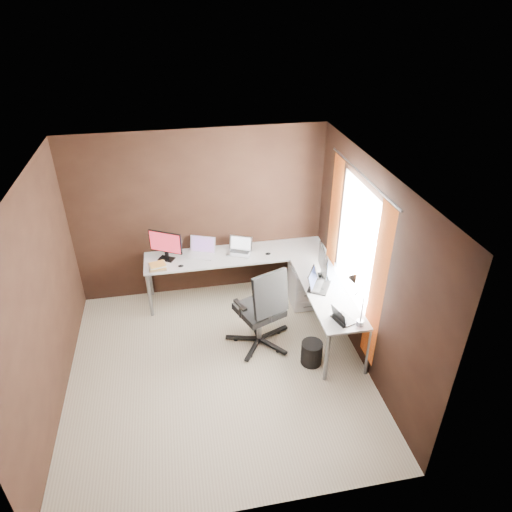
{
  "coord_description": "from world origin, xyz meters",
  "views": [
    {
      "loc": [
        -0.32,
        -4.14,
        4.12
      ],
      "look_at": [
        0.65,
        0.95,
        1.0
      ],
      "focal_mm": 32.0,
      "sensor_mm": 36.0,
      "label": 1
    }
  ],
  "objects_px": {
    "monitor_left": "(165,244)",
    "laptop_white": "(202,251)",
    "drawer_pedestal": "(305,285)",
    "wastebasket": "(312,353)",
    "laptop_silver": "(240,249)",
    "laptop_black_small": "(341,318)",
    "desk_lamp": "(356,294)",
    "monitor_right": "(323,262)",
    "book_stack": "(158,266)",
    "office_chair": "(261,322)",
    "laptop_black_big": "(317,283)"
  },
  "relations": [
    {
      "from": "monitor_left",
      "to": "laptop_white",
      "type": "height_order",
      "value": "monitor_left"
    },
    {
      "from": "laptop_black_big",
      "to": "book_stack",
      "type": "distance_m",
      "value": 2.18
    },
    {
      "from": "laptop_white",
      "to": "desk_lamp",
      "type": "bearing_deg",
      "value": -27.92
    },
    {
      "from": "wastebasket",
      "to": "monitor_right",
      "type": "bearing_deg",
      "value": 66.58
    },
    {
      "from": "drawer_pedestal",
      "to": "office_chair",
      "type": "height_order",
      "value": "office_chair"
    },
    {
      "from": "drawer_pedestal",
      "to": "monitor_left",
      "type": "bearing_deg",
      "value": 168.28
    },
    {
      "from": "drawer_pedestal",
      "to": "monitor_right",
      "type": "distance_m",
      "value": 0.82
    },
    {
      "from": "book_stack",
      "to": "monitor_left",
      "type": "bearing_deg",
      "value": 60.99
    },
    {
      "from": "monitor_right",
      "to": "drawer_pedestal",
      "type": "bearing_deg",
      "value": 17.08
    },
    {
      "from": "drawer_pedestal",
      "to": "laptop_white",
      "type": "bearing_deg",
      "value": 163.01
    },
    {
      "from": "monitor_left",
      "to": "laptop_black_big",
      "type": "bearing_deg",
      "value": -0.27
    },
    {
      "from": "laptop_black_small",
      "to": "laptop_white",
      "type": "bearing_deg",
      "value": 22.03
    },
    {
      "from": "laptop_white",
      "to": "desk_lamp",
      "type": "height_order",
      "value": "desk_lamp"
    },
    {
      "from": "laptop_black_big",
      "to": "wastebasket",
      "type": "xyz_separation_m",
      "value": [
        -0.21,
        -0.59,
        -0.63
      ]
    },
    {
      "from": "laptop_silver",
      "to": "desk_lamp",
      "type": "xyz_separation_m",
      "value": [
        1.03,
        -1.83,
        0.35
      ]
    },
    {
      "from": "desk_lamp",
      "to": "wastebasket",
      "type": "relative_size",
      "value": 2.07
    },
    {
      "from": "monitor_right",
      "to": "laptop_black_small",
      "type": "bearing_deg",
      "value": -175.58
    },
    {
      "from": "laptop_black_small",
      "to": "office_chair",
      "type": "bearing_deg",
      "value": 37.61
    },
    {
      "from": "laptop_white",
      "to": "wastebasket",
      "type": "xyz_separation_m",
      "value": [
        1.18,
        -1.7,
        -0.63
      ]
    },
    {
      "from": "laptop_white",
      "to": "laptop_black_small",
      "type": "relative_size",
      "value": 1.47
    },
    {
      "from": "laptop_white",
      "to": "desk_lamp",
      "type": "relative_size",
      "value": 0.7
    },
    {
      "from": "monitor_right",
      "to": "book_stack",
      "type": "distance_m",
      "value": 2.26
    },
    {
      "from": "monitor_left",
      "to": "monitor_right",
      "type": "relative_size",
      "value": 0.87
    },
    {
      "from": "drawer_pedestal",
      "to": "wastebasket",
      "type": "bearing_deg",
      "value": -102.17
    },
    {
      "from": "laptop_black_small",
      "to": "wastebasket",
      "type": "xyz_separation_m",
      "value": [
        -0.28,
        0.13,
        -0.62
      ]
    },
    {
      "from": "laptop_silver",
      "to": "laptop_black_small",
      "type": "xyz_separation_m",
      "value": [
        0.91,
        -1.78,
        -0.01
      ]
    },
    {
      "from": "drawer_pedestal",
      "to": "laptop_white",
      "type": "relative_size",
      "value": 1.35
    },
    {
      "from": "monitor_right",
      "to": "laptop_silver",
      "type": "xyz_separation_m",
      "value": [
        -0.97,
        0.86,
        -0.19
      ]
    },
    {
      "from": "laptop_white",
      "to": "office_chair",
      "type": "relative_size",
      "value": 0.37
    },
    {
      "from": "book_stack",
      "to": "office_chair",
      "type": "relative_size",
      "value": 0.21
    },
    {
      "from": "monitor_left",
      "to": "office_chair",
      "type": "relative_size",
      "value": 0.37
    },
    {
      "from": "drawer_pedestal",
      "to": "book_stack",
      "type": "relative_size",
      "value": 2.36
    },
    {
      "from": "monitor_left",
      "to": "laptop_white",
      "type": "bearing_deg",
      "value": 33.64
    },
    {
      "from": "laptop_black_big",
      "to": "monitor_left",
      "type": "bearing_deg",
      "value": 90.53
    },
    {
      "from": "laptop_silver",
      "to": "wastebasket",
      "type": "distance_m",
      "value": 1.87
    },
    {
      "from": "laptop_white",
      "to": "laptop_silver",
      "type": "height_order",
      "value": "laptop_white"
    },
    {
      "from": "laptop_black_big",
      "to": "book_stack",
      "type": "bearing_deg",
      "value": 97.66
    },
    {
      "from": "laptop_black_small",
      "to": "desk_lamp",
      "type": "relative_size",
      "value": 0.47
    },
    {
      "from": "laptop_black_big",
      "to": "office_chair",
      "type": "xyz_separation_m",
      "value": [
        -0.76,
        -0.12,
        -0.43
      ]
    },
    {
      "from": "monitor_right",
      "to": "office_chair",
      "type": "relative_size",
      "value": 0.42
    },
    {
      "from": "drawer_pedestal",
      "to": "laptop_white",
      "type": "height_order",
      "value": "laptop_white"
    },
    {
      "from": "laptop_silver",
      "to": "wastebasket",
      "type": "xyz_separation_m",
      "value": [
        0.63,
        -1.65,
        -0.63
      ]
    },
    {
      "from": "laptop_white",
      "to": "laptop_silver",
      "type": "distance_m",
      "value": 0.55
    },
    {
      "from": "laptop_silver",
      "to": "wastebasket",
      "type": "relative_size",
      "value": 1.33
    },
    {
      "from": "laptop_black_big",
      "to": "book_stack",
      "type": "relative_size",
      "value": 1.68
    },
    {
      "from": "laptop_white",
      "to": "office_chair",
      "type": "distance_m",
      "value": 1.45
    },
    {
      "from": "office_chair",
      "to": "laptop_black_small",
      "type": "bearing_deg",
      "value": -57.54
    },
    {
      "from": "monitor_left",
      "to": "monitor_right",
      "type": "distance_m",
      "value": 2.2
    },
    {
      "from": "monitor_right",
      "to": "laptop_silver",
      "type": "distance_m",
      "value": 1.31
    },
    {
      "from": "monitor_right",
      "to": "office_chair",
      "type": "distance_m",
      "value": 1.13
    }
  ]
}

